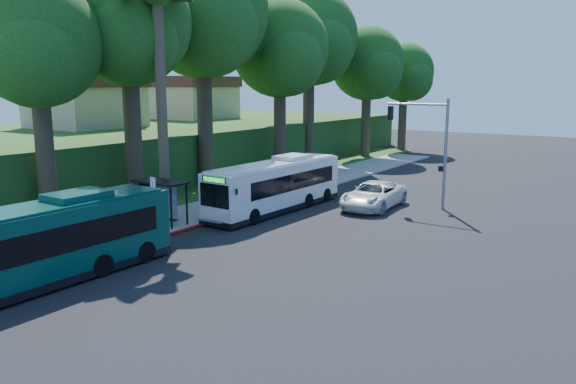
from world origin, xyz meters
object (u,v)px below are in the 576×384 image
Objects in this scene: bus_shelter at (159,193)px; teal_bus at (40,244)px; white_bus at (277,185)px; pickup at (374,195)px.

teal_bus is (3.46, -9.57, -0.11)m from bus_shelter.
white_bus is at bearing 62.43° from bus_shelter.
pickup is (4.72, 20.35, -0.86)m from teal_bus.
teal_bus reaches higher than white_bus.
bus_shelter is 0.54× the size of pickup.
white_bus is 16.19m from teal_bus.
bus_shelter is 10.18m from teal_bus.
white_bus is (3.46, 6.62, -0.17)m from bus_shelter.
teal_bus is (-0.00, -16.19, 0.06)m from white_bus.
white_bus reaches higher than bus_shelter.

